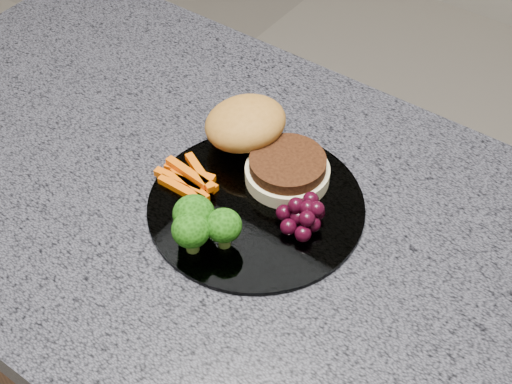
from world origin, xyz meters
TOP-DOWN VIEW (x-y plane):
  - countertop at (0.00, 0.00)m, footprint 1.20×0.60m
  - plate at (-0.02, 0.02)m, footprint 0.26×0.26m
  - burger at (-0.07, 0.09)m, footprint 0.19×0.13m
  - carrot_sticks at (-0.11, -0.00)m, footprint 0.08×0.05m
  - broccoli at (-0.04, -0.07)m, footprint 0.08×0.07m
  - grape_bunch at (0.04, 0.02)m, footprint 0.06×0.06m

SIDE VIEW (x-z plane):
  - countertop at x=0.00m, z-range 0.86..0.90m
  - plate at x=-0.02m, z-range 0.90..0.91m
  - carrot_sticks at x=-0.11m, z-range 0.90..0.92m
  - grape_bunch at x=0.04m, z-range 0.90..0.94m
  - burger at x=-0.07m, z-range 0.90..0.96m
  - broccoli at x=-0.04m, z-range 0.91..0.97m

